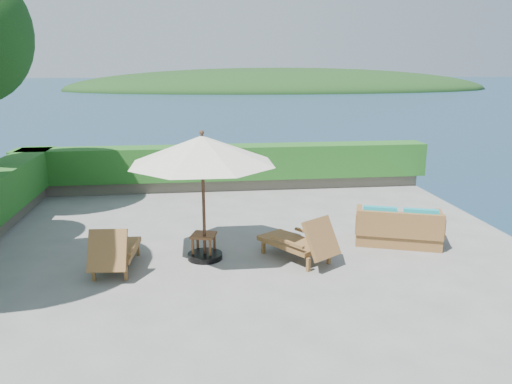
{
  "coord_description": "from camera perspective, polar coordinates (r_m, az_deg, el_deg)",
  "views": [
    {
      "loc": [
        -0.97,
        -9.38,
        3.69
      ],
      "look_at": [
        0.3,
        0.8,
        1.1
      ],
      "focal_mm": 35.0,
      "sensor_mm": 36.0,
      "label": 1
    }
  ],
  "objects": [
    {
      "name": "ground",
      "position": [
        10.13,
        -1.13,
        -7.2
      ],
      "size": [
        12.0,
        12.0,
        0.0
      ],
      "primitive_type": "plane",
      "color": "gray",
      "rests_on": "ground"
    },
    {
      "name": "foundation",
      "position": [
        10.79,
        -1.09,
        -14.89
      ],
      "size": [
        12.0,
        12.0,
        3.0
      ],
      "primitive_type": "cube",
      "color": "#4F483F",
      "rests_on": "ocean"
    },
    {
      "name": "offshore_island",
      "position": [
        151.77,
        2.78,
        11.64
      ],
      "size": [
        126.0,
        57.6,
        12.6
      ],
      "primitive_type": "ellipsoid",
      "color": "black",
      "rests_on": "ocean"
    },
    {
      "name": "planter_wall_far",
      "position": [
        15.42,
        -3.33,
        0.99
      ],
      "size": [
        12.0,
        0.6,
        0.36
      ],
      "primitive_type": "cube",
      "color": "#676152",
      "rests_on": "ground"
    },
    {
      "name": "hedge_far",
      "position": [
        15.28,
        -3.36,
        3.44
      ],
      "size": [
        12.4,
        0.9,
        1.0
      ],
      "primitive_type": "cube",
      "color": "#194D16",
      "rests_on": "planter_wall_far"
    },
    {
      "name": "patio_umbrella",
      "position": [
        9.41,
        -6.16,
        4.66
      ],
      "size": [
        3.7,
        3.7,
        2.54
      ],
      "rotation": [
        0.0,
        0.0,
        0.38
      ],
      "color": "black",
      "rests_on": "ground"
    },
    {
      "name": "lounge_left",
      "position": [
        9.62,
        -15.86,
        -6.46
      ],
      "size": [
        0.8,
        1.66,
        0.93
      ],
      "rotation": [
        0.0,
        0.0,
        -0.07
      ],
      "color": "olive",
      "rests_on": "ground"
    },
    {
      "name": "lounge_right",
      "position": [
        9.74,
        5.17,
        -5.63
      ],
      "size": [
        1.49,
        1.75,
        0.95
      ],
      "rotation": [
        0.0,
        0.0,
        0.6
      ],
      "color": "olive",
      "rests_on": "ground"
    },
    {
      "name": "side_table",
      "position": [
        9.96,
        -6.01,
        -5.25
      ],
      "size": [
        0.56,
        0.56,
        0.48
      ],
      "rotation": [
        0.0,
        0.0,
        -0.29
      ],
      "color": "brown",
      "rests_on": "ground"
    },
    {
      "name": "wicker_loveseat",
      "position": [
        11.03,
        15.94,
        -4.08
      ],
      "size": [
        1.97,
        1.45,
        0.87
      ],
      "rotation": [
        0.0,
        0.0,
        -0.35
      ],
      "color": "olive",
      "rests_on": "ground"
    }
  ]
}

